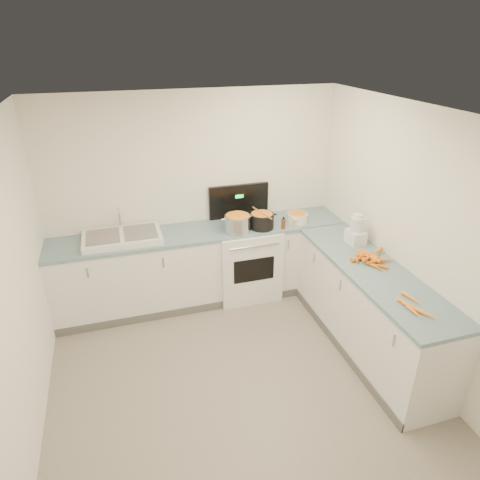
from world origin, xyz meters
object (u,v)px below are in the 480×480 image
object	(u,v)px
steel_pot	(238,224)
black_pot	(262,222)
spice_jar	(295,223)
food_processor	(356,231)
mixing_bowl	(297,218)
extract_bottle	(283,224)
stove	(245,259)
sink	(122,237)

from	to	relation	value
steel_pot	black_pot	world-z (taller)	steel_pot
spice_jar	food_processor	world-z (taller)	food_processor
mixing_bowl	extract_bottle	world-z (taller)	extract_bottle
stove	spice_jar	size ratio (longest dim) A/B	16.48
black_pot	food_processor	size ratio (longest dim) A/B	0.83
sink	spice_jar	world-z (taller)	sink
mixing_bowl	spice_jar	distance (m)	0.13
food_processor	stove	bearing A→B (deg)	141.37
stove	food_processor	bearing A→B (deg)	-38.63
steel_pot	black_pot	distance (m)	0.31
extract_bottle	black_pot	bearing A→B (deg)	158.91
sink	extract_bottle	world-z (taller)	sink
spice_jar	food_processor	distance (m)	0.78
stove	black_pot	bearing A→B (deg)	-37.90
stove	food_processor	world-z (taller)	stove
mixing_bowl	food_processor	size ratio (longest dim) A/B	0.73
sink	black_pot	distance (m)	1.62
mixing_bowl	food_processor	xyz separation A→B (m)	(0.38, -0.72, 0.09)
spice_jar	extract_bottle	bearing A→B (deg)	-171.86
stove	steel_pot	bearing A→B (deg)	-135.70
stove	mixing_bowl	distance (m)	0.83
stove	food_processor	distance (m)	1.44
black_pot	mixing_bowl	size ratio (longest dim) A/B	1.14
mixing_bowl	extract_bottle	size ratio (longest dim) A/B	2.00
spice_jar	sink	bearing A→B (deg)	173.99
stove	extract_bottle	distance (m)	0.70
black_pot	mixing_bowl	world-z (taller)	black_pot
stove	black_pot	size ratio (longest dim) A/B	4.79
extract_bottle	food_processor	xyz separation A→B (m)	(0.62, -0.59, 0.09)
sink	mixing_bowl	size ratio (longest dim) A/B	3.45
steel_pot	food_processor	size ratio (longest dim) A/B	0.89
stove	extract_bottle	bearing A→B (deg)	-28.55
stove	food_processor	xyz separation A→B (m)	(1.02, -0.81, 0.61)
sink	extract_bottle	distance (m)	1.86
stove	black_pot	xyz separation A→B (m)	(0.16, -0.13, 0.55)
food_processor	extract_bottle	bearing A→B (deg)	136.02
stove	food_processor	size ratio (longest dim) A/B	3.96
sink	food_processor	size ratio (longest dim) A/B	2.50
mixing_bowl	spice_jar	size ratio (longest dim) A/B	3.02
sink	black_pot	xyz separation A→B (m)	(1.61, -0.14, 0.04)
stove	black_pot	distance (m)	0.58
stove	mixing_bowl	world-z (taller)	stove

